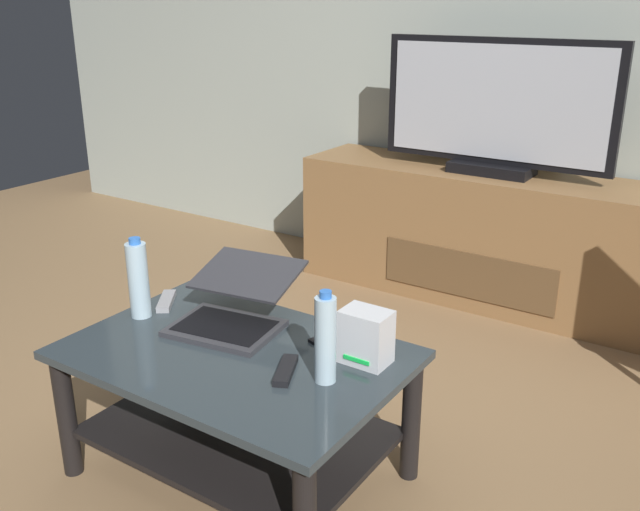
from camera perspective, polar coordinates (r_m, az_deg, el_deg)
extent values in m
plane|color=olive|center=(2.39, -7.91, -17.36)|extent=(7.68, 7.68, 0.00)
cube|color=#A8B2A8|center=(3.79, 14.30, 18.88)|extent=(6.40, 0.12, 2.80)
cube|color=#2D383D|center=(2.16, -6.91, -8.01)|extent=(1.01, 0.68, 0.03)
cube|color=black|center=(2.31, -6.62, -14.07)|extent=(0.89, 0.60, 0.02)
cylinder|color=black|center=(2.41, -19.91, -12.17)|extent=(0.06, 0.06, 0.42)
cylinder|color=black|center=(2.73, -10.15, -7.12)|extent=(0.06, 0.06, 0.42)
cylinder|color=black|center=(2.27, 7.42, -13.06)|extent=(0.06, 0.06, 0.42)
cube|color=olive|center=(3.61, 13.42, 1.53)|extent=(1.92, 0.46, 0.65)
cube|color=brown|center=(3.45, 11.85, -1.56)|extent=(0.87, 0.01, 0.23)
cube|color=black|center=(3.50, 13.77, 6.91)|extent=(0.39, 0.20, 0.05)
cube|color=black|center=(3.45, 14.21, 12.00)|extent=(1.12, 0.04, 0.58)
cube|color=#B2B7C1|center=(3.42, 14.08, 11.97)|extent=(1.04, 0.01, 0.52)
cube|color=#333338|center=(2.28, -7.73, -5.88)|extent=(0.37, 0.30, 0.02)
cube|color=black|center=(2.28, -7.74, -5.65)|extent=(0.32, 0.24, 0.00)
cube|color=#333338|center=(2.35, -5.88, -1.50)|extent=(0.37, 0.30, 0.07)
cube|color=silver|center=(2.34, -5.93, -1.56)|extent=(0.33, 0.26, 0.05)
cube|color=silver|center=(2.05, 3.74, -6.60)|extent=(0.14, 0.10, 0.16)
cube|color=#19D84C|center=(2.03, 2.96, -8.49)|extent=(0.08, 0.00, 0.01)
cylinder|color=silver|center=(1.93, 0.44, -6.89)|extent=(0.06, 0.06, 0.25)
cylinder|color=blue|center=(1.87, 0.45, -3.18)|extent=(0.03, 0.03, 0.02)
cylinder|color=silver|center=(2.39, -14.55, -1.97)|extent=(0.07, 0.07, 0.26)
cylinder|color=blue|center=(2.34, -14.84, 1.16)|extent=(0.04, 0.04, 0.02)
cube|color=black|center=(2.21, 0.99, -6.71)|extent=(0.11, 0.15, 0.01)
cube|color=#99999E|center=(2.51, -12.38, -3.63)|extent=(0.13, 0.16, 0.02)
cube|color=black|center=(2.02, -2.80, -9.31)|extent=(0.11, 0.16, 0.02)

